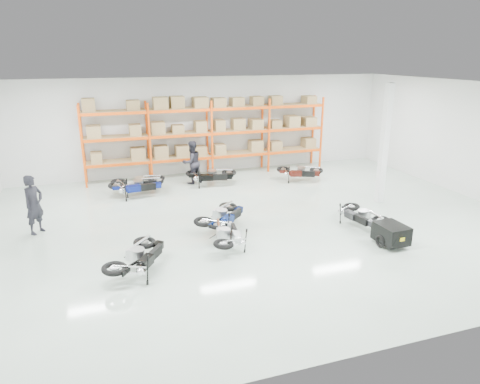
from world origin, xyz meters
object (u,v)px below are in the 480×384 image
object	(u,v)px
moto_black_far_left	(138,252)
moto_back_b	(139,179)
moto_silver_left	(227,231)
person_back	(192,162)
trailer	(391,234)
moto_back_a	(137,182)
moto_blue_centre	(222,212)
moto_back_d	(300,169)
moto_touring_right	(361,212)
person_left	(34,205)
moto_back_c	(211,172)

from	to	relation	value
moto_black_far_left	moto_back_b	size ratio (longest dim) A/B	1.00
moto_silver_left	person_back	xyz separation A→B (m)	(0.44, 6.84, 0.43)
moto_silver_left	trailer	bearing A→B (deg)	170.64
moto_black_far_left	moto_back_a	world-z (taller)	moto_back_a
trailer	moto_blue_centre	bearing A→B (deg)	144.42
moto_silver_left	moto_back_a	size ratio (longest dim) A/B	0.89
moto_blue_centre	moto_back_d	xyz separation A→B (m)	(4.86, 4.28, -0.02)
moto_touring_right	moto_back_b	bearing A→B (deg)	130.13
moto_silver_left	trailer	distance (m)	4.88
moto_touring_right	moto_back_b	size ratio (longest dim) A/B	0.89
moto_blue_centre	moto_black_far_left	distance (m)	3.61
moto_blue_centre	person_back	world-z (taller)	person_back
moto_silver_left	moto_black_far_left	distance (m)	2.73
moto_black_far_left	moto_back_a	size ratio (longest dim) A/B	0.99
moto_back_a	moto_back_b	world-z (taller)	moto_back_a
moto_silver_left	person_back	size ratio (longest dim) A/B	0.90
moto_blue_centre	moto_back_b	bearing A→B (deg)	-18.68
moto_black_far_left	moto_back_a	distance (m)	6.51
moto_blue_centre	person_left	size ratio (longest dim) A/B	0.98
moto_back_a	moto_touring_right	bearing A→B (deg)	-133.10
moto_back_b	moto_back_c	distance (m)	3.11
moto_back_a	moto_blue_centre	bearing A→B (deg)	-155.30
trailer	person_left	xyz separation A→B (m)	(-10.12, 4.39, 0.57)
moto_black_far_left	trailer	size ratio (longest dim) A/B	1.19
person_left	moto_touring_right	bearing A→B (deg)	-66.50
trailer	moto_back_d	world-z (taller)	moto_back_d
moto_touring_right	person_left	bearing A→B (deg)	156.86
moto_back_b	moto_back_d	distance (m)	7.09
moto_back_b	moto_back_d	size ratio (longest dim) A/B	1.05
moto_back_d	moto_back_c	bearing A→B (deg)	105.23
moto_back_a	person_left	size ratio (longest dim) A/B	1.00
moto_blue_centre	person_left	distance (m)	5.95
moto_back_b	moto_back_d	world-z (taller)	moto_back_b
moto_blue_centre	moto_touring_right	world-z (taller)	moto_blue_centre
moto_blue_centre	person_left	bearing A→B (deg)	31.14
moto_blue_centre	moto_back_c	distance (m)	4.97
moto_touring_right	moto_back_a	xyz separation A→B (m)	(-6.71, 5.56, 0.07)
moto_back_a	moto_back_c	bearing A→B (deg)	-83.36
person_back	person_left	bearing A→B (deg)	13.77
moto_touring_right	trailer	distance (m)	1.60
moto_black_far_left	moto_back_d	size ratio (longest dim) A/B	1.05
trailer	person_left	world-z (taller)	person_left
trailer	moto_back_a	world-z (taller)	moto_back_a
moto_blue_centre	moto_black_far_left	xyz separation A→B (m)	(-2.89, -2.16, 0.00)
moto_back_d	person_back	distance (m)	4.84
moto_blue_centre	moto_back_d	bearing A→B (deg)	-92.35
trailer	moto_back_c	xyz separation A→B (m)	(-3.50, 7.72, 0.19)
moto_silver_left	person_left	xyz separation A→B (m)	(-5.46, 2.95, 0.43)
moto_back_a	person_left	world-z (taller)	person_left
moto_touring_right	moto_back_c	bearing A→B (deg)	112.02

